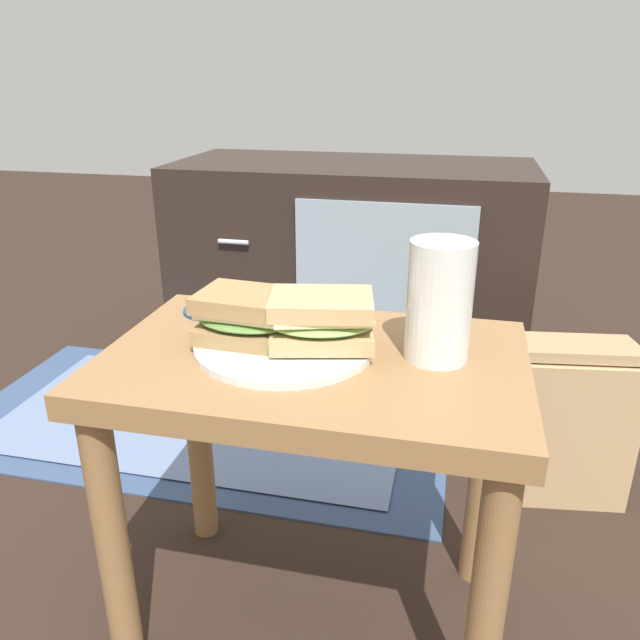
{
  "coord_description": "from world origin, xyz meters",
  "views": [
    {
      "loc": [
        0.18,
        -0.73,
        0.81
      ],
      "look_at": [
        0.01,
        0.0,
        0.51
      ],
      "focal_mm": 34.98,
      "sensor_mm": 36.0,
      "label": 1
    }
  ],
  "objects_px": {
    "coaster": "(209,310)",
    "paper_bag": "(566,420)",
    "plate": "(285,345)",
    "sandwich_front": "(248,316)",
    "beer_glass": "(439,304)",
    "tv_cabinet": "(351,267)",
    "sandwich_back": "(321,320)"
  },
  "relations": [
    {
      "from": "coaster",
      "to": "paper_bag",
      "type": "relative_size",
      "value": 0.24
    },
    {
      "from": "plate",
      "to": "sandwich_front",
      "type": "bearing_deg",
      "value": -178.93
    },
    {
      "from": "beer_glass",
      "to": "paper_bag",
      "type": "xyz_separation_m",
      "value": [
        0.26,
        0.4,
        -0.37
      ]
    },
    {
      "from": "paper_bag",
      "to": "sandwich_front",
      "type": "bearing_deg",
      "value": -140.29
    },
    {
      "from": "beer_glass",
      "to": "paper_bag",
      "type": "relative_size",
      "value": 0.47
    },
    {
      "from": "tv_cabinet",
      "to": "beer_glass",
      "type": "bearing_deg",
      "value": -73.33
    },
    {
      "from": "sandwich_back",
      "to": "coaster",
      "type": "bearing_deg",
      "value": 152.67
    },
    {
      "from": "sandwich_back",
      "to": "paper_bag",
      "type": "relative_size",
      "value": 0.49
    },
    {
      "from": "coaster",
      "to": "paper_bag",
      "type": "xyz_separation_m",
      "value": [
        0.61,
        0.31,
        -0.3
      ]
    },
    {
      "from": "tv_cabinet",
      "to": "sandwich_front",
      "type": "height_order",
      "value": "tv_cabinet"
    },
    {
      "from": "beer_glass",
      "to": "sandwich_front",
      "type": "bearing_deg",
      "value": -175.85
    },
    {
      "from": "plate",
      "to": "beer_glass",
      "type": "bearing_deg",
      "value": 4.92
    },
    {
      "from": "tv_cabinet",
      "to": "paper_bag",
      "type": "bearing_deg",
      "value": -44.24
    },
    {
      "from": "tv_cabinet",
      "to": "paper_bag",
      "type": "distance_m",
      "value": 0.75
    },
    {
      "from": "tv_cabinet",
      "to": "sandwich_back",
      "type": "distance_m",
      "value": 0.97
    },
    {
      "from": "sandwich_back",
      "to": "beer_glass",
      "type": "relative_size",
      "value": 1.05
    },
    {
      "from": "coaster",
      "to": "paper_bag",
      "type": "distance_m",
      "value": 0.75
    },
    {
      "from": "plate",
      "to": "sandwich_back",
      "type": "xyz_separation_m",
      "value": [
        0.05,
        0.0,
        0.04
      ]
    },
    {
      "from": "tv_cabinet",
      "to": "sandwich_back",
      "type": "height_order",
      "value": "tv_cabinet"
    },
    {
      "from": "beer_glass",
      "to": "tv_cabinet",
      "type": "bearing_deg",
      "value": 106.67
    },
    {
      "from": "tv_cabinet",
      "to": "coaster",
      "type": "height_order",
      "value": "tv_cabinet"
    },
    {
      "from": "beer_glass",
      "to": "coaster",
      "type": "height_order",
      "value": "beer_glass"
    },
    {
      "from": "tv_cabinet",
      "to": "plate",
      "type": "distance_m",
      "value": 0.96
    },
    {
      "from": "sandwich_front",
      "to": "coaster",
      "type": "relative_size",
      "value": 1.81
    },
    {
      "from": "plate",
      "to": "beer_glass",
      "type": "relative_size",
      "value": 1.56
    },
    {
      "from": "plate",
      "to": "sandwich_back",
      "type": "height_order",
      "value": "sandwich_back"
    },
    {
      "from": "tv_cabinet",
      "to": "plate",
      "type": "relative_size",
      "value": 3.93
    },
    {
      "from": "sandwich_front",
      "to": "paper_bag",
      "type": "bearing_deg",
      "value": 39.71
    },
    {
      "from": "sandwich_back",
      "to": "paper_bag",
      "type": "xyz_separation_m",
      "value": [
        0.41,
        0.42,
        -0.34
      ]
    },
    {
      "from": "paper_bag",
      "to": "coaster",
      "type": "bearing_deg",
      "value": -152.76
    },
    {
      "from": "plate",
      "to": "sandwich_front",
      "type": "distance_m",
      "value": 0.06
    },
    {
      "from": "tv_cabinet",
      "to": "coaster",
      "type": "bearing_deg",
      "value": -95.38
    }
  ]
}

